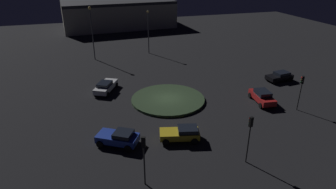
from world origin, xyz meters
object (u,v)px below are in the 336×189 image
(streetlamp_east, at_px, (148,28))
(store_building, at_px, (118,13))
(car_yellow, at_px, (181,133))
(car_black, at_px, (280,76))
(car_white, at_px, (106,86))
(streetlamp_east_near, at_px, (92,26))
(traffic_light_west, at_px, (250,131))
(car_blue, at_px, (119,138))
(traffic_light_northwest, at_px, (144,151))
(car_red, at_px, (262,96))
(traffic_light_southwest, at_px, (301,86))

(streetlamp_east, relative_size, store_building, 0.27)
(car_yellow, height_order, car_black, car_yellow)
(car_white, height_order, streetlamp_east_near, streetlamp_east_near)
(traffic_light_west, xyz_separation_m, streetlamp_east_near, (34.04, 10.52, 2.74))
(car_blue, xyz_separation_m, traffic_light_northwest, (-6.07, -1.18, 2.35))
(car_red, xyz_separation_m, car_white, (9.16, 18.30, -0.08))
(car_blue, height_order, car_white, car_blue)
(car_white, distance_m, streetlamp_east_near, 15.82)
(car_black, height_order, store_building, store_building)
(store_building, bearing_deg, streetlamp_east_near, 70.30)
(car_blue, relative_size, car_red, 0.99)
(car_blue, xyz_separation_m, traffic_light_west, (-5.93, -10.28, 2.41))
(car_yellow, height_order, traffic_light_southwest, traffic_light_southwest)
(streetlamp_east_near, relative_size, store_building, 0.32)
(traffic_light_southwest, relative_size, streetlamp_east_near, 0.46)
(car_blue, height_order, car_yellow, car_blue)
(car_red, xyz_separation_m, car_black, (5.54, -6.69, -0.09))
(car_white, bearing_deg, car_blue, -152.20)
(traffic_light_southwest, bearing_deg, streetlamp_east, -41.50)
(car_red, relative_size, traffic_light_southwest, 1.02)
(car_black, height_order, traffic_light_west, traffic_light_west)
(store_building, bearing_deg, car_yellow, 84.64)
(traffic_light_northwest, relative_size, streetlamp_east_near, 0.48)
(traffic_light_southwest, distance_m, streetlamp_east, 30.32)
(car_yellow, bearing_deg, car_blue, 4.51)
(car_red, distance_m, traffic_light_southwest, 4.68)
(car_black, height_order, traffic_light_northwest, traffic_light_northwest)
(car_red, distance_m, car_white, 20.46)
(car_blue, xyz_separation_m, car_black, (9.55, -25.13, -0.05))
(car_white, xyz_separation_m, traffic_light_west, (-19.10, -10.13, 2.45))
(car_black, height_order, streetlamp_east, streetlamp_east)
(traffic_light_northwest, relative_size, store_building, 0.15)
(car_red, xyz_separation_m, streetlamp_east, (25.10, 8.44, 4.03))
(car_white, xyz_separation_m, streetlamp_east, (15.94, -9.86, 4.11))
(car_red, bearing_deg, car_white, -109.64)
(streetlamp_east, bearing_deg, streetlamp_east_near, 95.59)
(car_yellow, relative_size, store_building, 0.14)
(traffic_light_northwest, xyz_separation_m, traffic_light_southwest, (7.08, -20.09, -0.08))
(traffic_light_northwest, xyz_separation_m, store_building, (62.42, -6.91, 0.32))
(car_white, relative_size, streetlamp_east_near, 0.53)
(car_yellow, relative_size, car_white, 0.86)
(car_red, relative_size, streetlamp_east_near, 0.47)
(car_white, bearing_deg, car_red, -88.18)
(car_red, xyz_separation_m, streetlamp_east_near, (24.10, 18.69, 5.11))
(streetlamp_east_near, bearing_deg, traffic_light_northwest, -177.60)
(car_white, relative_size, traffic_light_west, 1.08)
(car_yellow, height_order, streetlamp_east, streetlamp_east)
(car_blue, distance_m, car_red, 18.87)
(car_white, height_order, traffic_light_northwest, traffic_light_northwest)
(car_red, relative_size, store_building, 0.15)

